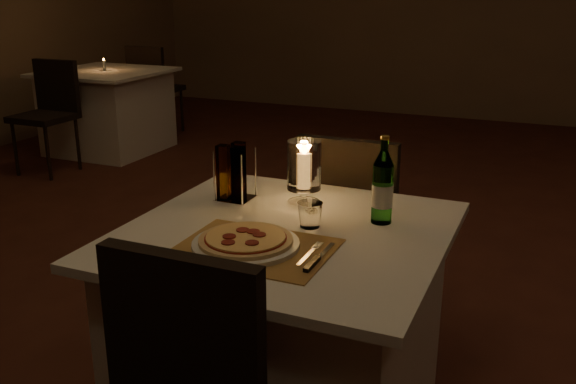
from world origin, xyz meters
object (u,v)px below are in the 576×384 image
at_px(neighbor_table_left, 108,111).
at_px(pizza, 246,239).
at_px(tumbler, 310,215).
at_px(water_bottle, 383,188).
at_px(plate, 246,244).
at_px(hurricane_candle, 304,168).
at_px(main_table, 286,331).
at_px(chair_far, 353,215).

bearing_deg(neighbor_table_left, pizza, -46.15).
distance_m(tumbler, water_bottle, 0.25).
relative_size(pizza, tumbler, 3.41).
bearing_deg(neighbor_table_left, plate, -46.15).
height_order(plate, water_bottle, water_bottle).
bearing_deg(neighbor_table_left, hurricane_candle, -41.79).
relative_size(plate, hurricane_candle, 1.39).
bearing_deg(hurricane_candle, tumbler, -63.06).
xyz_separation_m(water_bottle, hurricane_candle, (-0.30, 0.07, 0.02)).
bearing_deg(main_table, plate, -105.52).
relative_size(main_table, plate, 3.12).
distance_m(main_table, chair_far, 0.74).
xyz_separation_m(chair_far, pizza, (-0.05, -0.89, 0.22)).
relative_size(main_table, neighbor_table_left, 1.00).
bearing_deg(water_bottle, neighbor_table_left, 140.19).
bearing_deg(main_table, neighbor_table_left, 136.02).
bearing_deg(plate, tumbler, 64.54).
relative_size(tumbler, hurricane_candle, 0.36).
distance_m(plate, tumbler, 0.26).
bearing_deg(tumbler, hurricane_candle, 116.94).
relative_size(pizza, hurricane_candle, 1.22).
height_order(chair_far, hurricane_candle, hurricane_candle).
bearing_deg(pizza, water_bottle, 49.61).
distance_m(tumbler, hurricane_candle, 0.24).
xyz_separation_m(hurricane_candle, neighbor_table_left, (-3.02, 2.70, -0.50)).
bearing_deg(hurricane_candle, main_table, -81.19).
height_order(tumbler, water_bottle, water_bottle).
height_order(chair_far, pizza, chair_far).
distance_m(chair_far, tumbler, 0.70).
bearing_deg(pizza, tumbler, 64.54).
bearing_deg(plate, neighbor_table_left, 133.85).
relative_size(pizza, neighbor_table_left, 0.28).
relative_size(tumbler, water_bottle, 0.28).
xyz_separation_m(main_table, chair_far, (0.00, 0.71, 0.18)).
height_order(pizza, tumbler, tumbler).
bearing_deg(plate, pizza, -104.52).
distance_m(plate, pizza, 0.02).
relative_size(main_table, chair_far, 1.11).
distance_m(main_table, tumbler, 0.42).
height_order(plate, neighbor_table_left, plate).
relative_size(plate, pizza, 1.14).
height_order(tumbler, hurricane_candle, hurricane_candle).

